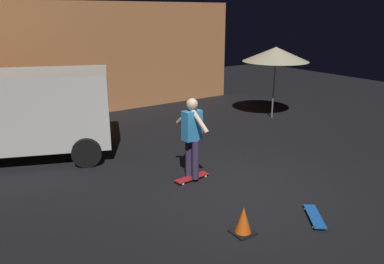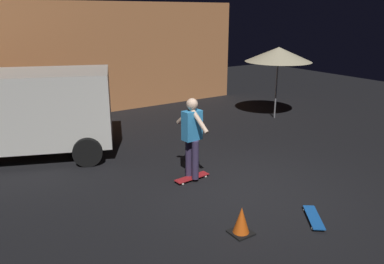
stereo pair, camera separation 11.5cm
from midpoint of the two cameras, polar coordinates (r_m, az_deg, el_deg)
name	(u,v)px [view 2 (the right image)]	position (r m, az deg, el deg)	size (l,w,h in m)	color
ground_plane	(243,191)	(7.61, 8.08, -8.69)	(28.00, 28.00, 0.00)	black
low_building	(64,56)	(14.54, -18.41, 10.77)	(12.29, 3.30, 3.69)	#C67A47
parked_van	(10,110)	(9.87, -25.39, 3.06)	(4.98, 3.59, 2.03)	silver
patio_umbrella	(279,54)	(12.51, 13.13, 11.28)	(2.10, 2.10, 2.30)	slate
skateboard_ridden	(192,177)	(7.96, 0.42, -6.84)	(0.79, 0.27, 0.07)	#AD1E23
skateboard_spare	(314,217)	(6.86, 18.27, -12.08)	(0.63, 0.74, 0.07)	#1959B2
skater	(192,133)	(7.61, 0.43, -0.10)	(0.40, 0.99, 1.67)	#382D4C
traffic_cone	(241,222)	(6.16, 7.96, -13.19)	(0.34, 0.34, 0.46)	black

